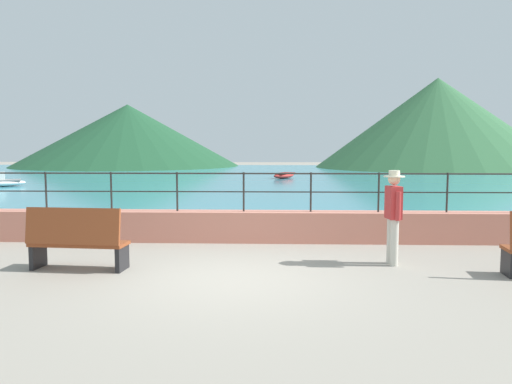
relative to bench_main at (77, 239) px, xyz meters
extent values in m
plane|color=gray|center=(2.78, -0.45, -0.56)|extent=(120.00, 120.00, 0.00)
cube|color=tan|center=(2.78, 2.75, -0.21)|extent=(20.00, 0.56, 0.70)
cylinder|color=#282623|center=(-1.82, 2.75, 0.59)|extent=(0.04, 0.04, 0.90)
cylinder|color=#282623|center=(-0.28, 2.75, 0.59)|extent=(0.04, 0.04, 0.90)
cylinder|color=#282623|center=(1.25, 2.75, 0.59)|extent=(0.04, 0.04, 0.90)
cylinder|color=#282623|center=(2.78, 2.75, 0.59)|extent=(0.04, 0.04, 0.90)
cylinder|color=#282623|center=(4.32, 2.75, 0.59)|extent=(0.04, 0.04, 0.90)
cylinder|color=#282623|center=(5.85, 2.75, 0.59)|extent=(0.04, 0.04, 0.90)
cylinder|color=#282623|center=(7.38, 2.75, 0.59)|extent=(0.04, 0.04, 0.90)
cylinder|color=#282623|center=(2.78, 2.75, 1.01)|extent=(18.40, 0.04, 0.04)
cylinder|color=#282623|center=(2.78, 2.75, 0.59)|extent=(18.40, 0.03, 0.03)
cube|color=teal|center=(2.78, 25.39, -0.53)|extent=(64.00, 44.32, 0.06)
cone|color=#33663D|center=(19.80, 41.66, 3.93)|extent=(24.22, 24.22, 8.98)
cone|color=#1E4C2D|center=(-12.39, 44.70, 2.80)|extent=(24.28, 24.28, 6.72)
cube|color=brown|center=(0.01, 0.10, -0.10)|extent=(1.74, 0.66, 0.06)
cube|color=brown|center=(-0.01, -0.12, 0.25)|extent=(1.71, 0.29, 0.64)
cube|color=black|center=(-0.78, 0.16, -0.34)|extent=(0.12, 0.47, 0.43)
cube|color=black|center=(0.80, 0.03, -0.34)|extent=(0.12, 0.47, 0.43)
cube|color=black|center=(7.44, -0.10, -0.34)|extent=(0.13, 0.47, 0.43)
cylinder|color=beige|center=(5.68, 0.54, -0.13)|extent=(0.15, 0.15, 0.86)
cylinder|color=beige|center=(5.66, 0.72, -0.13)|extent=(0.15, 0.15, 0.86)
cube|color=#B22D2D|center=(5.67, 0.63, 0.60)|extent=(0.26, 0.38, 0.60)
cylinder|color=#B22D2D|center=(5.70, 0.39, 0.56)|extent=(0.09, 0.09, 0.52)
cylinder|color=#B22D2D|center=(5.64, 0.87, 0.56)|extent=(0.09, 0.09, 0.52)
sphere|color=beige|center=(5.67, 0.63, 1.03)|extent=(0.22, 0.22, 0.22)
cylinder|color=beige|center=(5.67, 0.63, 1.08)|extent=(0.38, 0.38, 0.02)
cylinder|color=beige|center=(5.67, 0.63, 1.14)|extent=(0.20, 0.20, 0.10)
ellipsoid|color=white|center=(-11.00, 17.11, -0.32)|extent=(2.45, 1.88, 0.36)
cube|color=gray|center=(-11.00, 17.11, -0.17)|extent=(1.98, 1.54, 0.06)
ellipsoid|color=red|center=(4.16, 24.44, -0.32)|extent=(1.91, 2.45, 0.36)
cube|color=maroon|center=(4.16, 24.44, -0.17)|extent=(1.57, 1.98, 0.06)
camera|label=1|loc=(3.46, -8.38, 1.63)|focal=34.35mm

